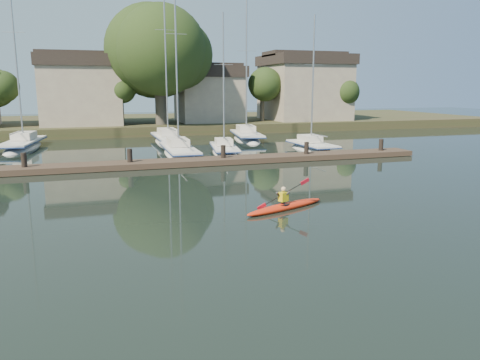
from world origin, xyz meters
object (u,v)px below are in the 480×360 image
object	(u,v)px
sailboat_2	(179,157)
sailboat_3	(224,155)
dock	(178,162)
sailboat_4	(312,153)
sailboat_5	(24,151)
sailboat_7	(247,142)
kayak	(285,205)
sailboat_6	(169,145)

from	to	relation	value
sailboat_2	sailboat_3	bearing A→B (deg)	2.31
dock	sailboat_4	distance (m)	12.17
sailboat_5	sailboat_7	xyz separation A→B (m)	(19.51, 0.41, -0.02)
sailboat_2	sailboat_3	distance (m)	3.48
kayak	sailboat_5	world-z (taller)	sailboat_5
sailboat_3	sailboat_4	world-z (taller)	sailboat_4
sailboat_6	sailboat_7	size ratio (longest dim) A/B	1.17
kayak	dock	xyz separation A→B (m)	(-2.28, 12.09, 0.04)
sailboat_2	sailboat_3	world-z (taller)	sailboat_2
kayak	sailboat_2	size ratio (longest dim) A/B	0.28
dock	sailboat_2	bearing A→B (deg)	78.86
sailboat_7	kayak	bearing A→B (deg)	-96.08
sailboat_2	sailboat_4	bearing A→B (deg)	-1.89
sailboat_6	sailboat_7	world-z (taller)	sailboat_6
sailboat_4	sailboat_3	bearing A→B (deg)	173.15
sailboat_3	sailboat_5	size ratio (longest dim) A/B	0.72
sailboat_2	sailboat_7	xyz separation A→B (m)	(7.98, 8.19, -0.03)
sailboat_6	kayak	bearing A→B (deg)	-87.82
sailboat_4	dock	bearing A→B (deg)	-161.96
sailboat_4	sailboat_5	world-z (taller)	sailboat_5
sailboat_5	sailboat_6	xyz separation A→B (m)	(11.95, -0.22, 0.00)
dock	sailboat_7	xyz separation A→B (m)	(8.90, 12.87, -0.42)
kayak	sailboat_6	size ratio (longest dim) A/B	0.25
sailboat_5	sailboat_3	bearing A→B (deg)	-20.16
sailboat_2	sailboat_6	xyz separation A→B (m)	(0.43, 7.56, -0.01)
dock	kayak	bearing A→B (deg)	-79.32
sailboat_5	sailboat_7	world-z (taller)	sailboat_5
sailboat_2	sailboat_7	world-z (taller)	sailboat_2
dock	sailboat_6	bearing A→B (deg)	83.71
sailboat_3	sailboat_5	world-z (taller)	sailboat_5
sailboat_4	sailboat_6	world-z (taller)	sailboat_6
kayak	sailboat_7	size ratio (longest dim) A/B	0.29
kayak	sailboat_4	xyz separation A→B (m)	(9.17, 16.18, -0.35)
kayak	sailboat_3	size ratio (longest dim) A/B	0.36
sailboat_5	sailboat_4	bearing A→B (deg)	-13.71
sailboat_3	sailboat_6	xyz separation A→B (m)	(-3.05, 7.50, -0.02)
sailboat_4	sailboat_6	size ratio (longest dim) A/B	0.69
dock	sailboat_7	size ratio (longest dim) A/B	2.38
sailboat_4	sailboat_5	size ratio (longest dim) A/B	0.73
kayak	sailboat_3	distance (m)	16.96
sailboat_3	sailboat_7	world-z (taller)	sailboat_7
sailboat_3	sailboat_5	bearing A→B (deg)	162.45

